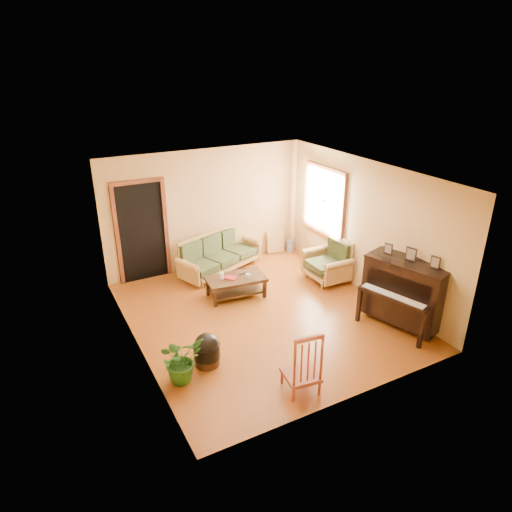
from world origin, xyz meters
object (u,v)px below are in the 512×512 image
sofa (220,254)px  footstool (207,353)px  piano (404,293)px  red_chair (302,360)px  coffee_table (236,287)px  ceramic_crock (290,245)px  armchair (327,261)px  potted_plant (181,360)px

sofa → footstool: size_ratio=4.70×
sofa → piano: size_ratio=1.41×
piano → red_chair: 2.58m
coffee_table → piano: size_ratio=0.83×
ceramic_crock → coffee_table: bearing=-146.0°
coffee_table → red_chair: 2.93m
piano → footstool: size_ratio=3.32×
armchair → ceramic_crock: armchair is taller
armchair → piano: 2.02m
armchair → ceramic_crock: size_ratio=3.40×
footstool → ceramic_crock: (3.49, 3.19, -0.06)m
sofa → potted_plant: (-1.98, -3.09, -0.06)m
coffee_table → armchair: size_ratio=1.26×
sofa → coffee_table: size_ratio=1.71×
ceramic_crock → red_chair: bearing=-120.4°
red_chair → ceramic_crock: 5.05m
coffee_table → red_chair: bearing=-97.6°
armchair → coffee_table: bearing=173.1°
coffee_table → ceramic_crock: size_ratio=4.30×
sofa → footstool: 3.30m
armchair → footstool: 3.62m
footstool → potted_plant: (-0.46, -0.17, 0.15)m
piano → ceramic_crock: bearing=72.5°
footstool → armchair: bearing=24.2°
coffee_table → piano: piano is taller
coffee_table → ceramic_crock: (2.16, 1.46, -0.07)m
sofa → armchair: size_ratio=2.16×
coffee_table → potted_plant: bearing=-133.3°
armchair → footstool: size_ratio=2.18×
piano → footstool: 3.51m
piano → potted_plant: 3.93m
red_chair → potted_plant: 1.72m
ceramic_crock → piano: bearing=-90.7°
ceramic_crock → footstool: bearing=-137.6°
sofa → red_chair: red_chair is taller
coffee_table → ceramic_crock: 2.60m
footstool → red_chair: 1.52m
armchair → piano: bearing=-85.6°
sofa → piano: (1.92, -3.45, 0.19)m
red_chair → potted_plant: bearing=153.0°
piano → potted_plant: bearing=157.9°
sofa → red_chair: bearing=-118.8°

